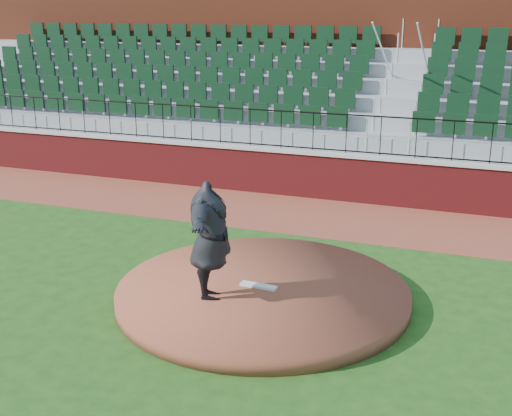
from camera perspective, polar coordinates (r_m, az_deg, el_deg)
The scene contains 10 objects.
ground at distance 11.82m, azimuth -2.59°, elevation -8.04°, with size 90.00×90.00×0.00m, color #1E4714.
warning_track at distance 16.58m, azimuth 4.75°, elevation -0.59°, with size 34.00×3.20×0.01m, color brown.
field_wall at distance 17.91m, azimuth 6.22°, elevation 2.68°, with size 34.00×0.35×1.20m, color maroon.
wall_cap at distance 17.76m, azimuth 6.28°, elevation 4.71°, with size 34.00×0.45×0.10m, color #B7B7B7.
wall_railing at distance 17.65m, azimuth 6.34°, elevation 6.45°, with size 34.00×0.05×1.00m, color black, non-canonical shape.
seating_stands at distance 20.19m, azimuth 8.36°, elevation 9.14°, with size 34.00×5.10×4.60m, color gray, non-canonical shape.
concourse_wall at distance 22.86m, azimuth 9.97°, elevation 11.11°, with size 34.00×0.50×5.50m, color maroon.
pitchers_mound at distance 11.83m, azimuth 0.57°, elevation -7.33°, with size 5.16×5.16×0.25m, color brown.
pitching_rubber at distance 11.76m, azimuth 0.22°, elevation -6.71°, with size 0.66×0.17×0.04m, color silver.
pitcher at distance 11.02m, azimuth -3.98°, elevation -2.81°, with size 2.51×0.68×2.05m, color black.
Camera 1 is at (4.26, -9.83, 5.00)m, focal length 46.54 mm.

